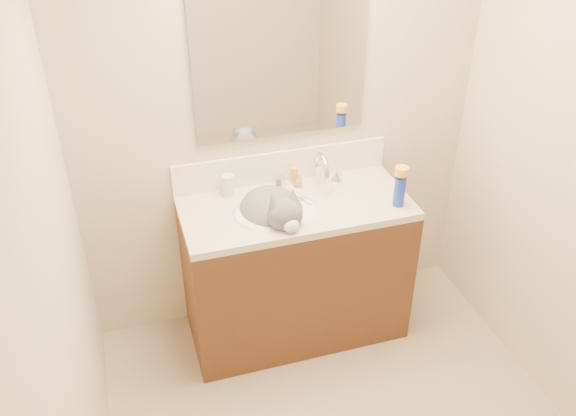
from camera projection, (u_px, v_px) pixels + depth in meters
room_shell at (386, 195)px, 2.04m from camera, size 2.24×2.54×2.52m
vanity_cabinet at (296, 272)px, 3.41m from camera, size 1.20×0.55×0.82m
counter_slab at (296, 208)px, 3.17m from camera, size 1.20×0.55×0.04m
basin at (276, 222)px, 3.15m from camera, size 0.45×0.36×0.14m
faucet at (320, 173)px, 3.27m from camera, size 0.28×0.20×0.21m
cat at (274, 213)px, 3.12m from camera, size 0.42×0.49×0.35m
backsplash at (282, 166)px, 3.33m from camera, size 1.20×0.02×0.18m
mirror at (281, 61)px, 3.01m from camera, size 0.90×0.02×0.80m
pill_bottle at (228, 185)px, 3.22m from camera, size 0.08×0.08×0.12m
pill_label at (228, 187)px, 3.22m from camera, size 0.08×0.08×0.04m
silver_jar at (279, 182)px, 3.29m from camera, size 0.06×0.06×0.07m
amber_bottle at (294, 175)px, 3.33m from camera, size 0.04×0.04×0.09m
toothbrush at (303, 199)px, 3.20m from camera, size 0.07×0.13×0.01m
toothbrush_head at (303, 199)px, 3.20m from camera, size 0.03×0.03×0.02m
spray_can at (399, 192)px, 3.12m from camera, size 0.07×0.07×0.16m
spray_cap at (402, 171)px, 3.05m from camera, size 0.09×0.09×0.04m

